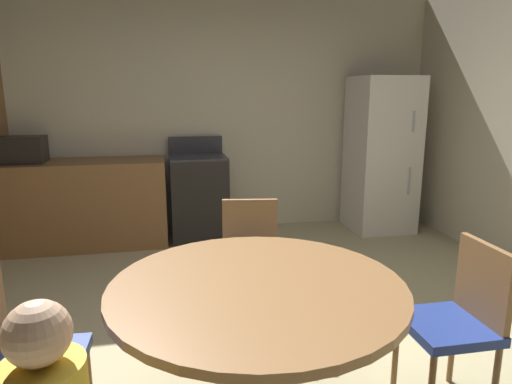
% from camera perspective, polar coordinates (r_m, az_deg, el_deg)
% --- Properties ---
extents(ground_plane, '(14.00, 14.00, 0.00)m').
position_cam_1_polar(ground_plane, '(2.86, -0.06, -21.30)').
color(ground_plane, tan).
extents(wall_back, '(5.58, 0.12, 2.70)m').
position_cam_1_polar(wall_back, '(5.25, -6.55, 9.85)').
color(wall_back, beige).
rests_on(wall_back, ground).
extents(kitchen_counter, '(2.02, 0.60, 0.90)m').
position_cam_1_polar(kitchen_counter, '(5.06, -22.79, -1.49)').
color(kitchen_counter, olive).
rests_on(kitchen_counter, ground).
extents(oven_range, '(0.60, 0.60, 1.10)m').
position_cam_1_polar(oven_range, '(4.97, -7.24, -0.62)').
color(oven_range, black).
rests_on(oven_range, ground).
extents(refrigerator, '(0.68, 0.68, 1.76)m').
position_cam_1_polar(refrigerator, '(5.42, 15.52, 4.56)').
color(refrigerator, white).
rests_on(refrigerator, ground).
extents(microwave, '(0.44, 0.32, 0.26)m').
position_cam_1_polar(microwave, '(5.05, -27.50, 4.75)').
color(microwave, black).
rests_on(microwave, kitchen_counter).
extents(dining_table, '(1.33, 1.33, 0.76)m').
position_cam_1_polar(dining_table, '(2.12, 0.17, -15.15)').
color(dining_table, olive).
rests_on(dining_table, ground).
extents(chair_west, '(0.42, 0.42, 0.87)m').
position_cam_1_polar(chair_west, '(2.27, -27.89, -17.81)').
color(chair_west, olive).
rests_on(chair_west, ground).
extents(chair_north, '(0.46, 0.46, 0.87)m').
position_cam_1_polar(chair_north, '(3.11, -0.72, -8.06)').
color(chair_north, olive).
rests_on(chair_north, ground).
extents(chair_east, '(0.41, 0.41, 0.87)m').
position_cam_1_polar(chair_east, '(2.55, 24.31, -14.03)').
color(chair_east, olive).
rests_on(chair_east, ground).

